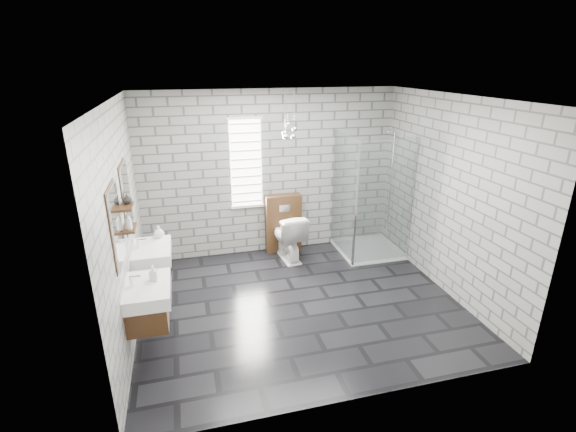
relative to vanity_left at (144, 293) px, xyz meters
name	(u,v)px	position (x,y,z in m)	size (l,w,h in m)	color
floor	(300,303)	(1.91, 0.55, -0.77)	(4.20, 3.60, 0.02)	black
ceiling	(302,97)	(1.91, 0.55, 1.95)	(4.20, 3.60, 0.02)	white
wall_back	(270,174)	(1.91, 2.36, 0.59)	(4.20, 0.02, 2.70)	gray
wall_front	(360,278)	(1.91, -1.26, 0.59)	(4.20, 0.02, 2.70)	gray
wall_left	(122,225)	(-0.20, 0.55, 0.59)	(0.02, 3.60, 2.70)	gray
wall_right	(449,196)	(4.02, 0.55, 0.59)	(0.02, 3.60, 2.70)	gray
vanity_left	(144,293)	(0.00, 0.00, 0.00)	(0.47, 0.70, 1.57)	#482C16
vanity_right	(149,254)	(0.00, 1.00, 0.00)	(0.47, 0.70, 1.57)	#482C16
shelf_lower	(130,228)	(-0.12, 0.50, 0.56)	(0.14, 0.30, 0.03)	#482C16
shelf_upper	(126,207)	(-0.12, 0.50, 0.82)	(0.14, 0.30, 0.03)	#482C16
window	(246,164)	(1.51, 2.33, 0.79)	(0.56, 0.05, 1.48)	white
cistern_panel	(283,223)	(2.10, 2.25, -0.26)	(0.60, 0.20, 1.00)	#482C16
flush_plate	(285,208)	(2.10, 2.14, 0.04)	(0.18, 0.01, 0.12)	silver
shower_enclosure	(367,227)	(3.41, 1.73, -0.25)	(1.00, 1.00, 2.03)	white
pendant_cluster	(289,131)	(2.11, 1.93, 1.35)	(0.26, 0.25, 0.72)	silver
toilet	(288,236)	(2.10, 1.92, -0.36)	(0.44, 0.78, 0.79)	white
soap_bottle_a	(154,273)	(0.11, 0.08, 0.18)	(0.08, 0.08, 0.18)	#B2B2B2
soap_bottle_b	(159,232)	(0.13, 1.28, 0.18)	(0.13, 0.13, 0.17)	#B2B2B2
soap_bottle_c	(129,222)	(-0.11, 0.42, 0.67)	(0.07, 0.07, 0.19)	#B2B2B2
vase	(127,199)	(-0.11, 0.55, 0.89)	(0.10, 0.10, 0.11)	#B2B2B2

